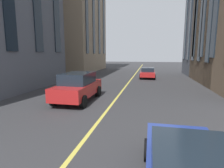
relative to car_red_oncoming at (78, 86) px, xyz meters
name	(u,v)px	position (x,y,z in m)	size (l,w,h in m)	color
lane_centre_line	(123,90)	(4.24, -2.40, -0.96)	(80.00, 0.16, 0.01)	#D8C64C
car_red_oncoming	(78,86)	(0.00, 0.00, 0.00)	(4.70, 2.14, 1.88)	#B21E1E
car_red_near	(148,73)	(12.94, -4.38, -0.27)	(4.40, 1.95, 1.37)	#B21E1E
building_left_near	(63,9)	(21.68, 11.54, 10.43)	(13.93, 13.00, 22.80)	gray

